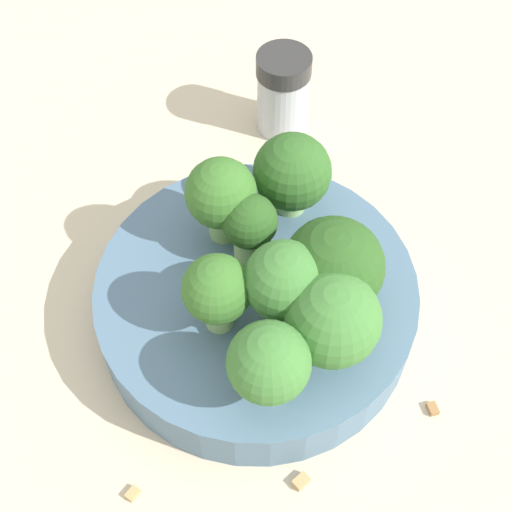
{
  "coord_description": "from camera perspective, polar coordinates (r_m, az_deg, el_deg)",
  "views": [
    {
      "loc": [
        -0.15,
        0.17,
        0.4
      ],
      "look_at": [
        0.0,
        0.0,
        0.07
      ],
      "focal_mm": 50.0,
      "sensor_mm": 36.0,
      "label": 1
    }
  ],
  "objects": [
    {
      "name": "broccoli_floret_6",
      "position": [
        0.38,
        6.12,
        -5.16
      ],
      "size": [
        0.05,
        0.05,
        0.06
      ],
      "color": "#84AD66",
      "rests_on": "bowl"
    },
    {
      "name": "broccoli_floret_7",
      "position": [
        0.38,
        -3.14,
        -2.84
      ],
      "size": [
        0.04,
        0.04,
        0.06
      ],
      "color": "#8EB770",
      "rests_on": "bowl"
    },
    {
      "name": "broccoli_floret_2",
      "position": [
        0.38,
        2.28,
        -2.21
      ],
      "size": [
        0.05,
        0.05,
        0.06
      ],
      "color": "#84AD66",
      "rests_on": "bowl"
    },
    {
      "name": "bowl",
      "position": [
        0.44,
        -0.0,
        -3.67
      ],
      "size": [
        0.19,
        0.19,
        0.04
      ],
      "primitive_type": "cylinder",
      "color": "slate",
      "rests_on": "ground_plane"
    },
    {
      "name": "almond_crumb_3",
      "position": [
        0.44,
        14.0,
        -11.67
      ],
      "size": [
        0.01,
        0.01,
        0.01
      ],
      "primitive_type": "cube",
      "rotation": [
        0.0,
        0.0,
        5.69
      ],
      "color": "olive",
      "rests_on": "ground_plane"
    },
    {
      "name": "almond_crumb_1",
      "position": [
        0.41,
        3.65,
        -17.44
      ],
      "size": [
        0.01,
        0.01,
        0.01
      ],
      "primitive_type": "cube",
      "rotation": [
        0.0,
        0.0,
        4.57
      ],
      "color": "tan",
      "rests_on": "ground_plane"
    },
    {
      "name": "broccoli_floret_4",
      "position": [
        0.36,
        1.03,
        -8.6
      ],
      "size": [
        0.04,
        0.04,
        0.06
      ],
      "color": "#7A9E5B",
      "rests_on": "bowl"
    },
    {
      "name": "broccoli_floret_1",
      "position": [
        0.41,
        -0.5,
        2.41
      ],
      "size": [
        0.03,
        0.03,
        0.05
      ],
      "color": "#8EB770",
      "rests_on": "bowl"
    },
    {
      "name": "almond_crumb_2",
      "position": [
        0.41,
        -9.87,
        -18.14
      ],
      "size": [
        0.01,
        0.01,
        0.01
      ],
      "primitive_type": "cube",
      "rotation": [
        0.0,
        0.0,
        4.79
      ],
      "color": "tan",
      "rests_on": "ground_plane"
    },
    {
      "name": "ground_plane",
      "position": [
        0.46,
        -0.0,
        -4.87
      ],
      "size": [
        3.0,
        3.0,
        0.0
      ],
      "primitive_type": "plane",
      "color": "beige"
    },
    {
      "name": "broccoli_floret_3",
      "position": [
        0.4,
        6.19,
        -0.93
      ],
      "size": [
        0.06,
        0.06,
        0.06
      ],
      "color": "#84AD66",
      "rests_on": "bowl"
    },
    {
      "name": "pepper_shaker",
      "position": [
        0.54,
        2.16,
        12.96
      ],
      "size": [
        0.04,
        0.04,
        0.07
      ],
      "color": "#B2B7BC",
      "rests_on": "ground_plane"
    },
    {
      "name": "broccoli_floret_0",
      "position": [
        0.42,
        -2.81,
        4.82
      ],
      "size": [
        0.04,
        0.04,
        0.06
      ],
      "color": "#84AD66",
      "rests_on": "bowl"
    },
    {
      "name": "broccoli_floret_5",
      "position": [
        0.44,
        2.91,
        6.6
      ],
      "size": [
        0.05,
        0.05,
        0.06
      ],
      "color": "#8EB770",
      "rests_on": "bowl"
    }
  ]
}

